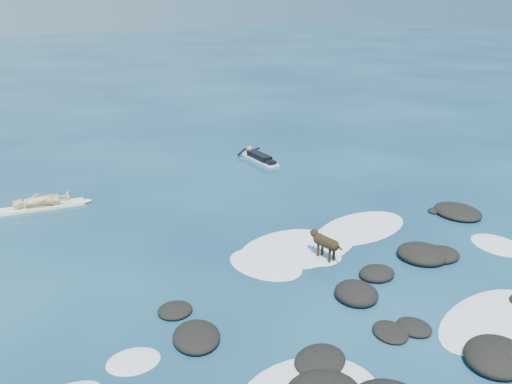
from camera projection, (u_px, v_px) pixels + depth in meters
ground at (303, 279)px, 14.57m from camera, size 160.00×160.00×0.00m
reef_rocks at (377, 328)px, 12.30m from camera, size 13.95×7.31×0.61m
breaking_foam at (341, 277)px, 14.63m from camera, size 13.88×7.88×0.12m
standing_surfer_rig at (39, 188)px, 18.91m from camera, size 3.30×1.11×1.88m
paddling_surfer_rig at (259, 157)px, 24.30m from camera, size 1.16×2.60×0.45m
dog at (325, 242)px, 15.44m from camera, size 0.37×1.25×0.79m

